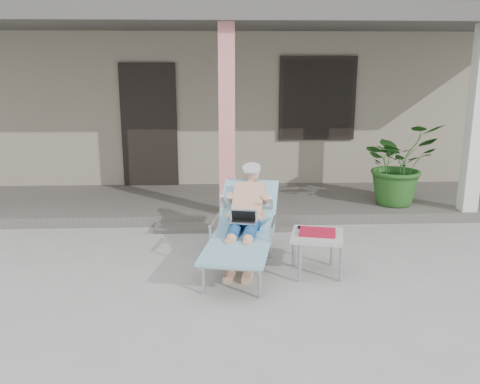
{
  "coord_description": "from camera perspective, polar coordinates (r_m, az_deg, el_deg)",
  "views": [
    {
      "loc": [
        -0.13,
        -4.83,
        2.21
      ],
      "look_at": [
        0.11,
        0.6,
        0.85
      ],
      "focal_mm": 38.0,
      "sensor_mm": 36.0,
      "label": 1
    }
  ],
  "objects": [
    {
      "name": "ground",
      "position": [
        5.31,
        -0.96,
        -10.54
      ],
      "size": [
        60.0,
        60.0,
        0.0
      ],
      "primitive_type": "plane",
      "color": "#9E9E99",
      "rests_on": "ground"
    },
    {
      "name": "house",
      "position": [
        11.34,
        -1.93,
        11.31
      ],
      "size": [
        10.4,
        5.4,
        3.3
      ],
      "color": "gray",
      "rests_on": "ground"
    },
    {
      "name": "porch_deck",
      "position": [
        8.11,
        -1.56,
        -1.2
      ],
      "size": [
        10.0,
        2.0,
        0.15
      ],
      "primitive_type": "cube",
      "color": "#605B56",
      "rests_on": "ground"
    },
    {
      "name": "porch_overhang",
      "position": [
        7.79,
        -1.69,
        18.31
      ],
      "size": [
        10.0,
        2.3,
        2.85
      ],
      "color": "silver",
      "rests_on": "porch_deck"
    },
    {
      "name": "porch_step",
      "position": [
        7.02,
        -1.38,
        -3.96
      ],
      "size": [
        2.0,
        0.3,
        0.07
      ],
      "primitive_type": "cube",
      "color": "#605B56",
      "rests_on": "ground"
    },
    {
      "name": "lounger",
      "position": [
        5.63,
        0.47,
        -1.51
      ],
      "size": [
        0.97,
        1.8,
        1.13
      ],
      "rotation": [
        0.0,
        0.0,
        -0.2
      ],
      "color": "#B7B7BC",
      "rests_on": "ground"
    },
    {
      "name": "side_table",
      "position": [
        5.53,
        8.67,
        -5.07
      ],
      "size": [
        0.65,
        0.65,
        0.49
      ],
      "rotation": [
        0.0,
        0.0,
        -0.23
      ],
      "color": "#B2B2AD",
      "rests_on": "ground"
    },
    {
      "name": "potted_palm",
      "position": [
        8.01,
        17.34,
        3.06
      ],
      "size": [
        1.36,
        1.27,
        1.24
      ],
      "primitive_type": "imported",
      "rotation": [
        0.0,
        0.0,
        0.31
      ],
      "color": "#26591E",
      "rests_on": "porch_deck"
    }
  ]
}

